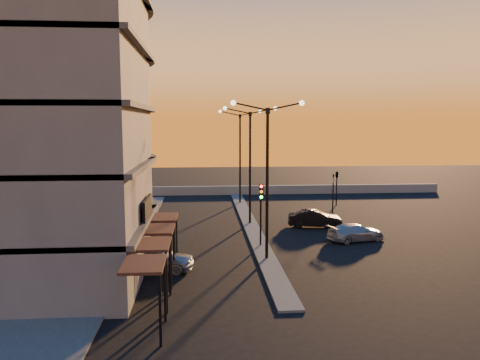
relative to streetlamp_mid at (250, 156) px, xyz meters
name	(u,v)px	position (x,y,z in m)	size (l,w,h in m)	color
ground	(267,260)	(0.00, -10.00, -5.59)	(120.00, 120.00, 0.00)	black
sidewalk_west	(103,245)	(-10.50, -6.00, -5.53)	(5.00, 40.00, 0.12)	#494946
median	(250,223)	(0.00, 0.00, -5.53)	(1.20, 36.00, 0.12)	#494946
parapet	(253,190)	(2.00, 16.00, -5.09)	(44.00, 0.50, 1.00)	slate
building	(15,55)	(-14.00, -9.97, 6.32)	(14.35, 17.08, 25.00)	#635E57
streetlamp_near	(267,167)	(0.00, -10.00, 0.00)	(4.32, 0.32, 9.51)	black
streetlamp_mid	(250,156)	(0.00, 0.00, 0.00)	(4.32, 0.32, 9.51)	black
streetlamp_far	(240,149)	(0.00, 10.00, 0.00)	(4.32, 0.32, 9.51)	black
traffic_light_main	(261,204)	(0.00, -7.13, -2.70)	(0.28, 0.44, 4.25)	black
signal_east_a	(333,192)	(8.00, 4.00, -3.66)	(0.13, 0.16, 3.60)	black
signal_east_b	(337,175)	(9.50, 8.00, -2.49)	(0.42, 1.99, 3.60)	black
car_hatchback	(155,257)	(-6.50, -11.53, -4.85)	(1.75, 4.34, 1.48)	#9DA2A5
car_sedan	(315,219)	(5.00, -1.50, -4.90)	(1.46, 4.20, 1.38)	black
car_wagon	(356,232)	(6.86, -5.94, -4.99)	(1.68, 4.14, 1.20)	#9CA0A4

